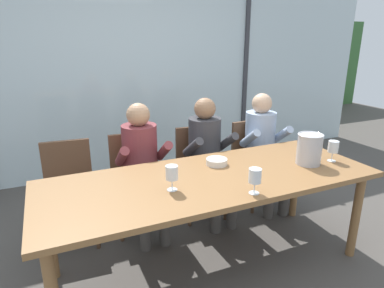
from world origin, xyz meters
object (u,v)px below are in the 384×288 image
(tasting_bowl, at_px, (217,162))
(wine_glass_near_bucket, at_px, (333,148))
(person_pale_blue_shirt, at_px, (263,143))
(wine_glass_center_pour, at_px, (255,177))
(wine_glass_by_left_taster, at_px, (172,174))
(chair_right_of_center, at_px, (253,155))
(chair_near_curtain, at_px, (69,184))
(chair_center, at_px, (199,164))
(ice_bucket_primary, at_px, (309,149))
(chair_left_of_center, at_px, (134,173))
(dining_table, at_px, (211,185))
(person_charcoal_jacket, at_px, (208,151))
(person_maroon_top, at_px, (143,161))

(tasting_bowl, bearing_deg, wine_glass_near_bucket, -19.24)
(person_pale_blue_shirt, distance_m, wine_glass_center_pour, 1.42)
(wine_glass_near_bucket, bearing_deg, wine_glass_by_left_taster, 179.00)
(chair_right_of_center, bearing_deg, wine_glass_near_bucket, -87.40)
(chair_near_curtain, height_order, chair_center, same)
(wine_glass_by_left_taster, bearing_deg, person_pale_blue_shirt, 31.74)
(person_pale_blue_shirt, relative_size, ice_bucket_primary, 4.81)
(person_pale_blue_shirt, distance_m, ice_bucket_primary, 0.87)
(chair_left_of_center, height_order, chair_right_of_center, same)
(person_pale_blue_shirt, height_order, wine_glass_by_left_taster, person_pale_blue_shirt)
(dining_table, relative_size, chair_right_of_center, 2.81)
(tasting_bowl, relative_size, wine_glass_near_bucket, 0.99)
(dining_table, xyz_separation_m, chair_left_of_center, (-0.36, 0.89, -0.18))
(chair_center, height_order, wine_glass_by_left_taster, wine_glass_by_left_taster)
(chair_near_curtain, height_order, person_pale_blue_shirt, person_pale_blue_shirt)
(ice_bucket_primary, bearing_deg, wine_glass_near_bucket, -8.07)
(person_charcoal_jacket, relative_size, ice_bucket_primary, 4.81)
(chair_left_of_center, bearing_deg, wine_glass_center_pour, -64.66)
(person_pale_blue_shirt, bearing_deg, tasting_bowl, -142.75)
(ice_bucket_primary, bearing_deg, dining_table, 173.95)
(person_charcoal_jacket, bearing_deg, chair_near_curtain, 170.65)
(wine_glass_near_bucket, bearing_deg, person_charcoal_jacket, 129.89)
(tasting_bowl, bearing_deg, chair_near_curtain, 147.57)
(dining_table, relative_size, chair_left_of_center, 2.81)
(chair_near_curtain, bearing_deg, person_charcoal_jacket, -3.08)
(chair_right_of_center, bearing_deg, tasting_bowl, -143.87)
(chair_left_of_center, relative_size, chair_center, 1.00)
(person_maroon_top, xyz_separation_m, person_pale_blue_shirt, (1.32, 0.00, 0.00))
(chair_center, relative_size, chair_right_of_center, 1.00)
(person_charcoal_jacket, bearing_deg, ice_bucket_primary, -61.47)
(wine_glass_near_bucket, bearing_deg, dining_table, 173.52)
(dining_table, distance_m, person_charcoal_jacket, 0.81)
(person_maroon_top, distance_m, person_charcoal_jacket, 0.66)
(person_charcoal_jacket, xyz_separation_m, ice_bucket_primary, (0.49, -0.82, 0.21))
(chair_left_of_center, bearing_deg, person_charcoal_jacket, -8.52)
(person_charcoal_jacket, xyz_separation_m, person_pale_blue_shirt, (0.65, 0.00, 0.00))
(chair_left_of_center, relative_size, wine_glass_center_pour, 5.11)
(tasting_bowl, height_order, wine_glass_by_left_taster, wine_glass_by_left_taster)
(dining_table, xyz_separation_m, wine_glass_center_pour, (0.13, -0.36, 0.19))
(dining_table, bearing_deg, chair_near_curtain, 136.68)
(chair_center, bearing_deg, person_charcoal_jacket, -68.46)
(dining_table, bearing_deg, person_maroon_top, 113.32)
(person_pale_blue_shirt, relative_size, tasting_bowl, 7.02)
(person_maroon_top, bearing_deg, dining_table, -65.81)
(chair_near_curtain, xyz_separation_m, chair_center, (1.26, -0.03, 0.00))
(person_maroon_top, bearing_deg, tasting_bowl, -48.15)
(person_charcoal_jacket, height_order, wine_glass_near_bucket, person_charcoal_jacket)
(chair_center, bearing_deg, wine_glass_center_pour, -92.45)
(chair_near_curtain, bearing_deg, chair_left_of_center, 3.60)
(dining_table, relative_size, person_charcoal_jacket, 2.06)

